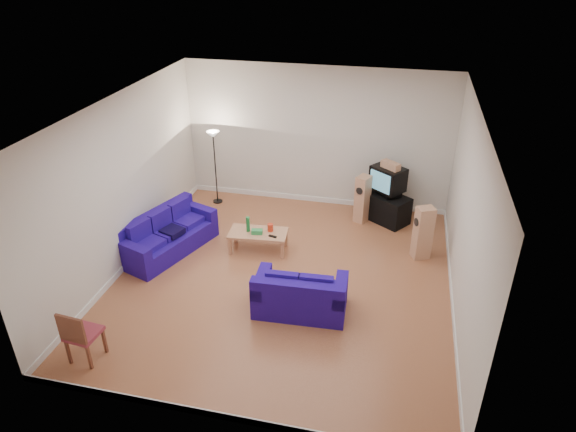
% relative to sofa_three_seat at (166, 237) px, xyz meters
% --- Properties ---
extents(room, '(6.01, 6.51, 3.21)m').
position_rel_sofa_three_seat_xyz_m(room, '(2.50, -0.45, 1.25)').
color(room, brown).
rests_on(room, ground).
extents(sofa_three_seat, '(1.52, 2.22, 0.79)m').
position_rel_sofa_three_seat_xyz_m(sofa_three_seat, '(0.00, 0.00, 0.00)').
color(sofa_three_seat, '#160467').
rests_on(sofa_three_seat, ground).
extents(sofa_loveseat, '(1.56, 0.92, 0.76)m').
position_rel_sofa_three_seat_xyz_m(sofa_loveseat, '(2.99, -1.30, -0.00)').
color(sofa_loveseat, '#160467').
rests_on(sofa_loveseat, ground).
extents(coffee_table, '(1.19, 0.66, 0.42)m').
position_rel_sofa_three_seat_xyz_m(coffee_table, '(1.79, 0.40, 0.07)').
color(coffee_table, tan).
rests_on(coffee_table, ground).
extents(bottle, '(0.08, 0.08, 0.32)m').
position_rel_sofa_three_seat_xyz_m(bottle, '(1.59, 0.39, 0.28)').
color(bottle, '#197233').
rests_on(bottle, coffee_table).
extents(tissue_box, '(0.23, 0.15, 0.09)m').
position_rel_sofa_three_seat_xyz_m(tissue_box, '(1.79, 0.34, 0.17)').
color(tissue_box, green).
rests_on(tissue_box, coffee_table).
extents(red_canister, '(0.15, 0.15, 0.15)m').
position_rel_sofa_three_seat_xyz_m(red_canister, '(2.02, 0.50, 0.20)').
color(red_canister, red).
rests_on(red_canister, coffee_table).
extents(remote, '(0.17, 0.09, 0.02)m').
position_rel_sofa_three_seat_xyz_m(remote, '(2.12, 0.29, 0.13)').
color(remote, black).
rests_on(remote, coffee_table).
extents(tv_stand, '(1.14, 1.03, 0.61)m').
position_rel_sofa_three_seat_xyz_m(tv_stand, '(4.19, 2.23, 0.01)').
color(tv_stand, black).
rests_on(tv_stand, ground).
extents(av_receiver, '(0.58, 0.60, 0.11)m').
position_rel_sofa_three_seat_xyz_m(av_receiver, '(4.22, 2.28, 0.37)').
color(av_receiver, black).
rests_on(av_receiver, tv_stand).
extents(television, '(0.84, 0.80, 0.52)m').
position_rel_sofa_three_seat_xyz_m(television, '(4.17, 2.29, 0.69)').
color(television, black).
rests_on(television, av_receiver).
extents(centre_speaker, '(0.44, 0.40, 0.15)m').
position_rel_sofa_three_seat_xyz_m(centre_speaker, '(4.20, 2.23, 1.02)').
color(centre_speaker, tan).
rests_on(centre_speaker, television).
extents(speaker_left, '(0.36, 0.39, 1.06)m').
position_rel_sofa_three_seat_xyz_m(speaker_left, '(3.67, 2.10, 0.24)').
color(speaker_left, tan).
rests_on(speaker_left, ground).
extents(speaker_right, '(0.40, 0.36, 1.09)m').
position_rel_sofa_three_seat_xyz_m(speaker_right, '(4.95, 0.87, 0.25)').
color(speaker_right, tan).
rests_on(speaker_right, ground).
extents(floor_lamp, '(0.30, 0.30, 1.75)m').
position_rel_sofa_three_seat_xyz_m(floor_lamp, '(0.26, 2.25, 1.15)').
color(floor_lamp, black).
rests_on(floor_lamp, ground).
extents(dining_chair, '(0.48, 0.48, 0.92)m').
position_rel_sofa_three_seat_xyz_m(dining_chair, '(0.14, -3.14, 0.22)').
color(dining_chair, brown).
rests_on(dining_chair, ground).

